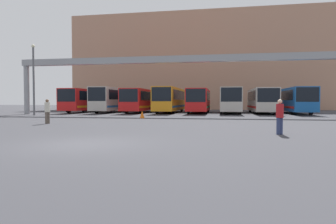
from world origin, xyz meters
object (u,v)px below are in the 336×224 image
at_px(bus_slot_0, 87,99).
at_px(lamp_post, 34,77).
at_px(bus_slot_3, 170,99).
at_px(pedestrian_mid_right, 280,116).
at_px(bus_slot_5, 230,99).
at_px(bus_slot_2, 141,99).
at_px(bus_slot_4, 199,100).
at_px(pedestrian_near_center, 47,111).
at_px(bus_slot_6, 262,99).
at_px(bus_slot_7, 294,99).
at_px(bus_slot_1, 113,99).
at_px(traffic_cone, 142,114).

relative_size(bus_slot_0, lamp_post, 1.53).
xyz_separation_m(bus_slot_3, pedestrian_mid_right, (9.36, -25.14, -1.01)).
bearing_deg(bus_slot_5, bus_slot_2, 179.32).
relative_size(bus_slot_4, pedestrian_near_center, 6.36).
relative_size(bus_slot_2, bus_slot_6, 1.03).
distance_m(bus_slot_7, pedestrian_mid_right, 25.72).
xyz_separation_m(bus_slot_5, pedestrian_mid_right, (1.57, -24.59, -0.95)).
bearing_deg(bus_slot_5, bus_slot_1, -178.79).
xyz_separation_m(bus_slot_2, bus_slot_4, (7.79, -0.51, -0.03)).
height_order(bus_slot_1, bus_slot_3, bus_slot_1).
height_order(bus_slot_0, pedestrian_near_center, bus_slot_0).
relative_size(pedestrian_near_center, pedestrian_mid_right, 1.03).
bearing_deg(bus_slot_0, pedestrian_mid_right, -49.64).
xyz_separation_m(bus_slot_0, pedestrian_near_center, (6.83, -20.70, -0.91)).
bearing_deg(lamp_post, traffic_cone, -14.33).
distance_m(bus_slot_6, bus_slot_7, 3.91).
bearing_deg(traffic_cone, bus_slot_3, 88.94).
xyz_separation_m(bus_slot_0, bus_slot_5, (19.48, -0.18, 0.01)).
relative_size(bus_slot_5, traffic_cone, 16.72).
bearing_deg(lamp_post, bus_slot_5, 24.98).
bearing_deg(bus_slot_7, pedestrian_near_center, -134.43).
bearing_deg(bus_slot_4, pedestrian_near_center, -113.50).
bearing_deg(traffic_cone, bus_slot_0, 130.82).
bearing_deg(bus_slot_0, pedestrian_near_center, -71.74).
bearing_deg(bus_slot_3, traffic_cone, -91.06).
bearing_deg(bus_slot_7, traffic_cone, -139.75).
height_order(bus_slot_3, pedestrian_mid_right, bus_slot_3).
bearing_deg(traffic_cone, bus_slot_7, 40.25).
relative_size(bus_slot_4, bus_slot_7, 0.88).
relative_size(bus_slot_2, bus_slot_5, 1.02).
bearing_deg(bus_slot_4, traffic_cone, -108.09).
bearing_deg(pedestrian_near_center, bus_slot_4, -4.09).
bearing_deg(bus_slot_5, traffic_cone, -121.61).
distance_m(bus_slot_4, pedestrian_mid_right, 24.85).
distance_m(bus_slot_1, bus_slot_7, 23.39).
xyz_separation_m(bus_slot_1, bus_slot_6, (19.48, 0.29, -0.14)).
xyz_separation_m(bus_slot_1, traffic_cone, (7.54, -12.74, -1.55)).
xyz_separation_m(bus_slot_6, pedestrian_near_center, (-16.55, -20.49, -0.87)).
bearing_deg(traffic_cone, bus_slot_1, 120.63).
height_order(bus_slot_2, bus_slot_3, bus_slot_3).
height_order(bus_slot_4, lamp_post, lamp_post).
bearing_deg(bus_slot_1, bus_slot_4, -0.21).
xyz_separation_m(bus_slot_0, bus_slot_2, (7.79, -0.04, -0.03)).
distance_m(bus_slot_0, bus_slot_2, 7.79).
height_order(bus_slot_5, bus_slot_6, bus_slot_5).
height_order(pedestrian_near_center, pedestrian_mid_right, pedestrian_near_center).
height_order(bus_slot_6, bus_slot_7, bus_slot_7).
distance_m(bus_slot_1, bus_slot_2, 3.93).
xyz_separation_m(bus_slot_0, traffic_cone, (11.44, -13.24, -1.46)).
xyz_separation_m(bus_slot_2, pedestrian_mid_right, (13.26, -24.73, -0.91)).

